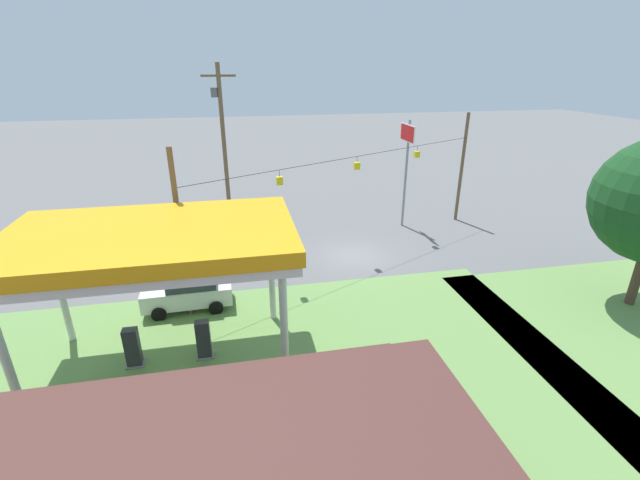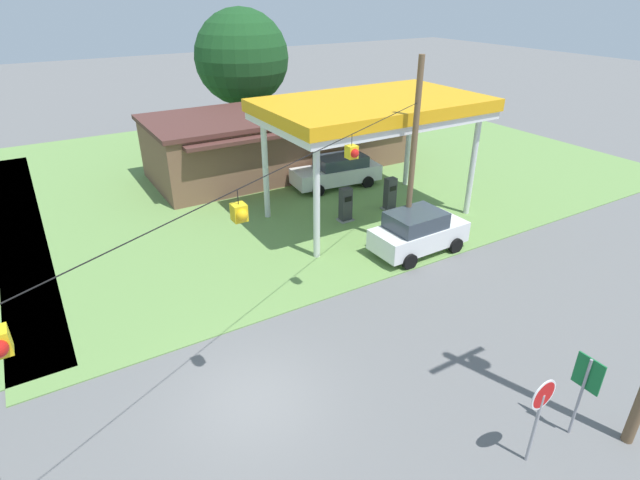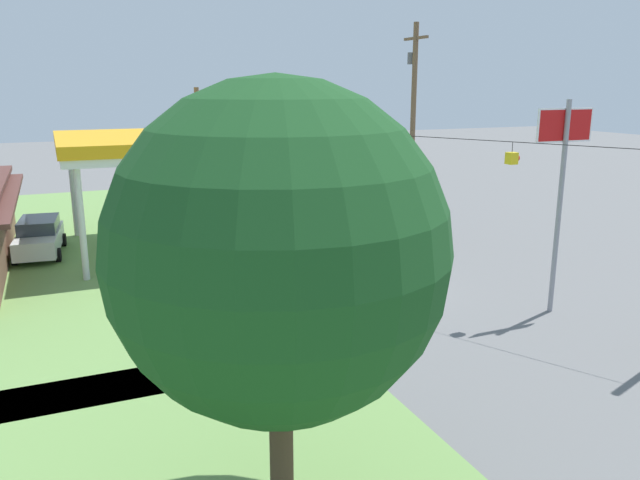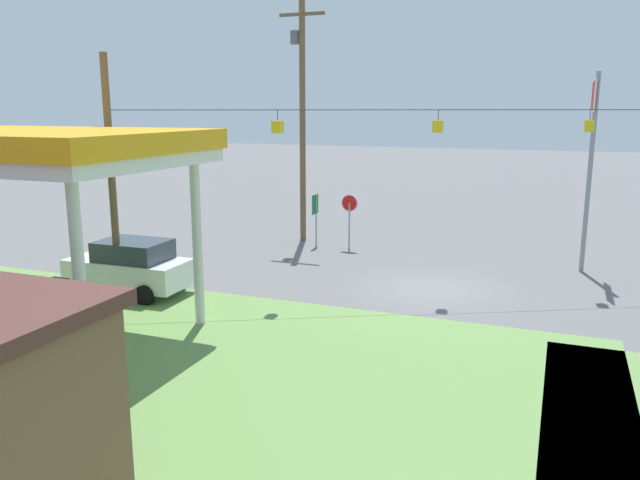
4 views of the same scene
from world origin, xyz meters
The scene contains 12 objects.
ground_plane centered at (0.00, 0.00, 0.00)m, with size 160.00×160.00×0.00m, color slate.
grass_verge_station_corner centered at (12.08, 17.21, 0.02)m, with size 36.00×28.00×0.04m, color #6B934C.
gas_station_canopy centered at (10.08, 8.54, 5.22)m, with size 10.17×6.17×5.74m.
gas_station_store centered at (9.84, 17.19, 1.85)m, with size 16.11×7.06×3.68m.
fuel_pump_near centered at (8.72, 8.54, 0.82)m, with size 0.71×0.56×1.71m.
fuel_pump_far centered at (11.43, 8.54, 0.82)m, with size 0.71×0.56×1.71m.
car_at_pumps_front centered at (9.61, 4.33, 0.97)m, with size 4.24×2.18×1.90m.
car_at_pumps_rear centered at (10.96, 12.75, 0.93)m, with size 5.17×2.47×1.79m.
stop_sign_roadside centered at (4.86, -5.21, 1.81)m, with size 0.80×0.08×2.50m.
route_sign centered at (6.52, -5.23, 1.71)m, with size 0.10×0.70×2.40m.
signal_span_gantry centered at (0.00, -0.01, 4.32)m, with size 19.37×10.24×8.02m.
tree_behind_station centered at (10.12, 23.54, 5.93)m, with size 6.34×6.34×9.11m.
Camera 2 is at (-3.75, -9.79, 10.28)m, focal length 28.00 mm.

